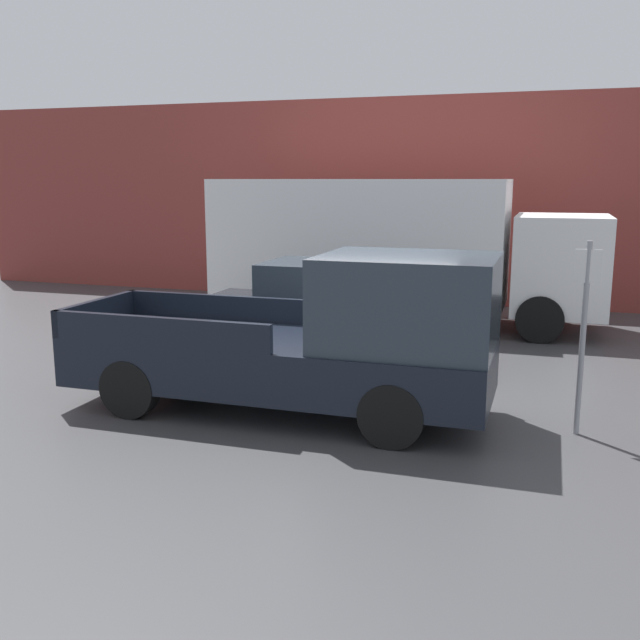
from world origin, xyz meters
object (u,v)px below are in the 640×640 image
delivery_truck (392,246)px  newspaper_box (258,278)px  parking_sign (584,328)px  pickup_truck (319,341)px  car (335,311)px

delivery_truck → newspaper_box: 5.11m
parking_sign → newspaper_box: (-7.99, 8.80, -0.87)m
newspaper_box → pickup_truck: bearing=-62.7°
car → newspaper_box: car is taller
car → pickup_truck: bearing=-77.5°
delivery_truck → newspaper_box: delivery_truck is taller
pickup_truck → delivery_truck: size_ratio=0.69×
delivery_truck → newspaper_box: (-4.26, 2.56, -1.21)m
pickup_truck → car: (-0.67, 3.00, -0.16)m
delivery_truck → parking_sign: bearing=-59.1°
car → newspaper_box: size_ratio=4.97×
parking_sign → newspaper_box: parking_sign is taller
pickup_truck → newspaper_box: size_ratio=5.90×
car → parking_sign: bearing=-34.3°
car → newspaper_box: (-4.04, 6.10, -0.37)m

